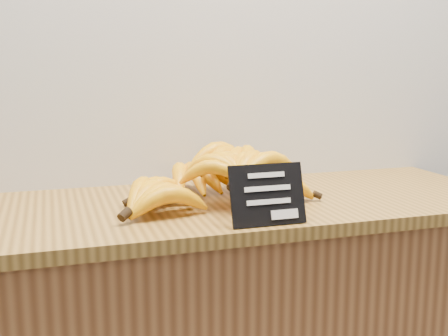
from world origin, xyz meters
TOP-DOWN VIEW (x-y plane):
  - counter_top at (0.09, 2.75)m, footprint 1.48×0.54m
  - chalkboard_sign at (0.13, 2.52)m, footprint 0.16×0.04m
  - banana_pile at (0.08, 2.75)m, footprint 0.53×0.39m

SIDE VIEW (x-z plane):
  - counter_top at x=0.09m, z-range 0.90..0.93m
  - banana_pile at x=0.08m, z-range 0.93..1.05m
  - chalkboard_sign at x=0.13m, z-range 0.93..1.06m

